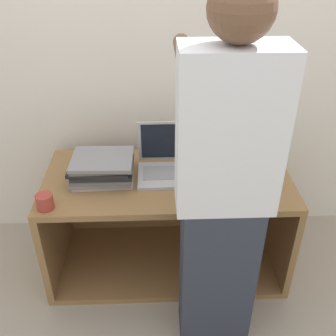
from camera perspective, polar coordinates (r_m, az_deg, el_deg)
The scene contains 8 objects.
ground_plane at distance 2.36m, azimuth 0.22°, elevation -18.89°, with size 12.00×12.00×0.00m, color #9E9384.
wall_back at distance 2.32m, azimuth -0.51°, elevation 16.31°, with size 8.00×0.05×2.40m.
cart at distance 2.41m, azimuth -0.15°, elevation -6.74°, with size 1.36×0.65×0.64m.
laptop_open at distance 2.17m, azimuth -0.14°, elevation 0.62°, with size 0.32×0.29×0.27m.
laptop_stack_left at distance 2.14m, azimuth -9.52°, elevation 0.03°, with size 0.34×0.28×0.14m.
laptop_stack_right at distance 2.18m, azimuth 9.27°, elevation -0.25°, with size 0.34×0.27×0.08m.
person at distance 1.66m, azimuth 8.06°, elevation -3.95°, with size 0.40×0.53×1.72m.
mug at distance 2.01m, azimuth -17.45°, elevation -4.67°, with size 0.08×0.08×0.08m.
Camera 1 is at (-0.06, -1.47, 1.85)m, focal length 42.00 mm.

